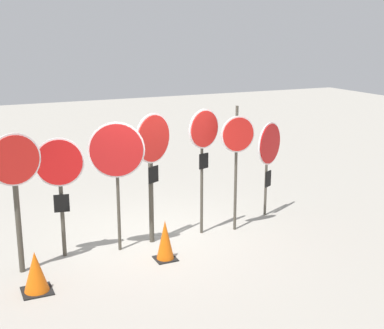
% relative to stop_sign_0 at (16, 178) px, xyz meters
% --- Properties ---
extents(ground_plane, '(40.00, 40.00, 0.00)m').
position_rel_stop_sign_0_xyz_m(ground_plane, '(2.41, 0.38, -1.58)').
color(ground_plane, gray).
extents(stop_sign_0, '(0.81, 0.21, 2.28)m').
position_rel_stop_sign_0_xyz_m(stop_sign_0, '(0.00, 0.00, 0.00)').
color(stop_sign_0, '#474238').
rests_on(stop_sign_0, ground).
extents(stop_sign_1, '(0.81, 0.19, 2.08)m').
position_rel_stop_sign_0_xyz_m(stop_sign_1, '(0.73, 0.34, -0.09)').
color(stop_sign_1, '#474238').
rests_on(stop_sign_1, ground).
extents(stop_sign_2, '(0.93, 0.30, 2.30)m').
position_rel_stop_sign_0_xyz_m(stop_sign_2, '(1.67, 0.19, 0.14)').
color(stop_sign_2, '#474238').
rests_on(stop_sign_2, ground).
extents(stop_sign_3, '(0.79, 0.43, 2.38)m').
position_rel_stop_sign_0_xyz_m(stop_sign_3, '(2.35, 0.31, 0.09)').
color(stop_sign_3, '#474238').
rests_on(stop_sign_3, ground).
extents(stop_sign_4, '(0.70, 0.26, 2.39)m').
position_rel_stop_sign_0_xyz_m(stop_sign_4, '(3.36, 0.33, 0.23)').
color(stop_sign_4, '#474238').
rests_on(stop_sign_4, ground).
extents(stop_sign_5, '(0.69, 0.12, 2.42)m').
position_rel_stop_sign_0_xyz_m(stop_sign_5, '(4.01, 0.22, 0.14)').
color(stop_sign_5, '#474238').
rests_on(stop_sign_5, ground).
extents(stop_sign_6, '(0.77, 0.44, 1.98)m').
position_rel_stop_sign_0_xyz_m(stop_sign_6, '(5.01, 0.67, -0.14)').
color(stop_sign_6, '#474238').
rests_on(stop_sign_6, ground).
extents(traffic_cone_0, '(0.44, 0.44, 0.64)m').
position_rel_stop_sign_0_xyz_m(traffic_cone_0, '(0.10, -0.75, -1.26)').
color(traffic_cone_0, black).
rests_on(traffic_cone_0, ground).
extents(traffic_cone_1, '(0.36, 0.36, 0.70)m').
position_rel_stop_sign_0_xyz_m(traffic_cone_1, '(2.26, -0.47, -1.23)').
color(traffic_cone_1, black).
rests_on(traffic_cone_1, ground).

